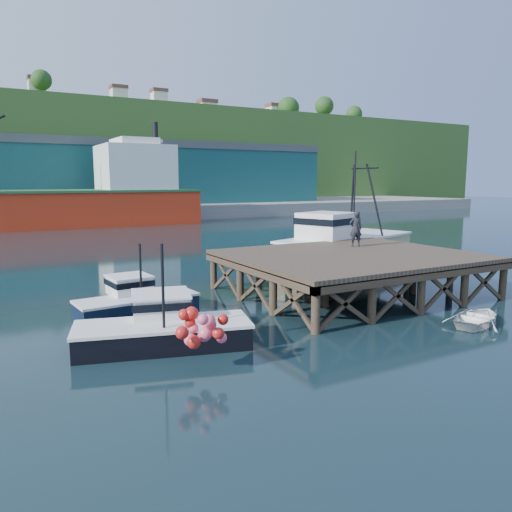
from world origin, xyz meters
TOP-DOWN VIEW (x-y plane):
  - ground at (0.00, 0.00)m, footprint 300.00×300.00m
  - wharf at (5.50, -0.19)m, footprint 12.00×10.00m
  - far_quay at (0.00, 70.00)m, footprint 160.00×40.00m
  - warehouse_mid at (0.00, 65.00)m, footprint 28.00×16.00m
  - warehouse_right at (30.00, 65.00)m, footprint 30.00×16.00m
  - cargo_ship at (-8.46, 48.00)m, footprint 55.50×10.00m
  - hillside at (0.00, 100.00)m, footprint 220.00×50.00m
  - boat_navy at (-5.47, 1.43)m, footprint 5.33×3.02m
  - boat_black at (-5.77, -3.13)m, footprint 6.50×5.39m
  - trawler at (10.92, 7.20)m, footprint 12.48×7.85m
  - dinghy at (6.31, -6.98)m, footprint 3.58×3.05m
  - dockworker at (7.49, 2.07)m, footprint 0.86×0.72m

SIDE VIEW (x-z plane):
  - ground at x=0.00m, z-range 0.00..0.00m
  - dinghy at x=6.31m, z-range 0.00..0.63m
  - boat_navy at x=-5.47m, z-range -0.97..2.28m
  - boat_black at x=-5.77m, z-range -1.20..2.59m
  - far_quay at x=0.00m, z-range 0.00..2.00m
  - trawler at x=10.92m, z-range -2.32..5.56m
  - wharf at x=5.50m, z-range 0.63..3.25m
  - dockworker at x=7.49m, z-range 2.12..4.15m
  - cargo_ship at x=-8.46m, z-range -3.56..10.19m
  - warehouse_mid at x=0.00m, z-range 2.00..11.00m
  - warehouse_right at x=30.00m, z-range 2.00..11.00m
  - hillside at x=0.00m, z-range 0.00..22.00m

